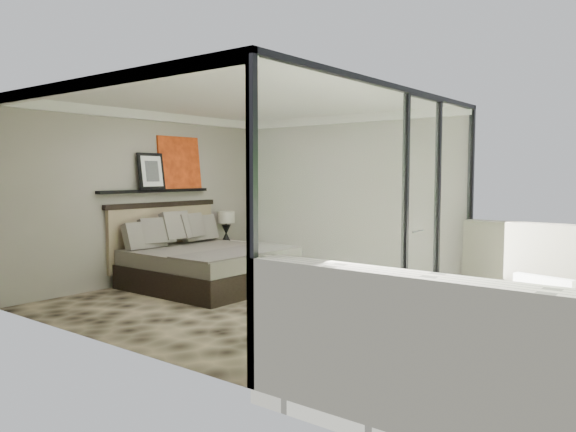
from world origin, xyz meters
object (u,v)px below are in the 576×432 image
Objects in this scene: bed at (205,263)px; table_lamp at (226,222)px; lounger at (516,316)px; nightstand at (229,255)px.

table_lamp is at bearing 121.31° from bed.
bed is 4.69m from lounger.
table_lamp is 0.37× the size of lounger.
table_lamp is (-0.04, -0.03, 0.60)m from nightstand.
bed reaches higher than lounger.
nightstand is 5.52m from lounger.
bed is 4.01× the size of nightstand.
nightstand is at bearing -177.61° from lounger.
bed is 3.94× the size of table_lamp.
nightstand is 0.98× the size of table_lamp.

